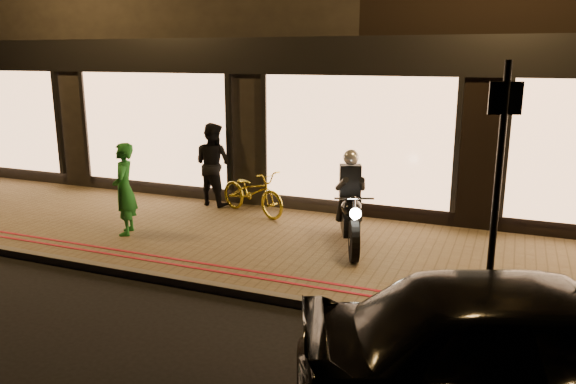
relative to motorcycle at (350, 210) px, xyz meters
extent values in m
plane|color=black|center=(-0.43, -2.23, -0.73)|extent=(90.00, 90.00, 0.00)
cube|color=brown|center=(-0.43, -0.23, -0.67)|extent=(50.00, 4.00, 0.12)
cube|color=#59544C|center=(-0.43, -2.18, -0.67)|extent=(50.00, 0.14, 0.12)
cube|color=maroon|center=(-0.43, -1.78, -0.61)|extent=(50.00, 0.06, 0.01)
cube|color=maroon|center=(-0.43, -1.58, -0.61)|extent=(50.00, 0.06, 0.01)
cube|color=black|center=(-6.43, 6.77, 3.52)|extent=(12.00, 10.00, 8.50)
cube|color=black|center=(-0.43, 1.72, 2.42)|extent=(48.00, 0.12, 0.70)
cube|color=#FFB87F|center=(-9.43, 1.71, 0.88)|extent=(3.60, 0.06, 2.38)
cube|color=#FFB87F|center=(-4.93, 1.71, 0.88)|extent=(3.60, 0.06, 2.38)
cube|color=#FFB87F|center=(-0.43, 1.71, 0.88)|extent=(3.60, 0.06, 2.38)
cylinder|color=black|center=(0.25, -0.64, -0.29)|extent=(0.34, 0.64, 0.64)
cylinder|color=black|center=(-0.22, 0.57, -0.29)|extent=(0.34, 0.64, 0.64)
cylinder|color=silver|center=(0.25, -0.64, -0.29)|extent=(0.18, 0.18, 0.14)
cylinder|color=silver|center=(-0.22, 0.57, -0.29)|extent=(0.18, 0.18, 0.14)
cube|color=black|center=(0.00, 0.01, -0.21)|extent=(0.49, 0.75, 0.30)
ellipsoid|color=black|center=(0.04, -0.11, 0.09)|extent=(0.48, 0.59, 0.29)
cube|color=black|center=(-0.11, 0.29, 0.09)|extent=(0.40, 0.59, 0.09)
cylinder|color=silver|center=(0.19, -0.50, 0.34)|extent=(0.57, 0.25, 0.03)
cylinder|color=silver|center=(0.23, -0.60, 0.01)|extent=(0.16, 0.32, 0.71)
sphere|color=white|center=(0.28, -0.73, 0.17)|extent=(0.22, 0.22, 0.17)
cylinder|color=silver|center=(-0.05, 0.47, -0.33)|extent=(0.26, 0.54, 0.07)
cube|color=black|center=(-0.07, 0.17, 0.44)|extent=(0.40, 0.33, 0.55)
sphere|color=silver|center=(-0.04, 0.11, 0.85)|extent=(0.34, 0.34, 0.26)
cylinder|color=black|center=(-0.10, -0.19, 0.47)|extent=(0.37, 0.57, 0.34)
cylinder|color=black|center=(0.20, -0.07, 0.47)|extent=(0.22, 0.60, 0.34)
cylinder|color=black|center=(-0.18, 0.08, -0.01)|extent=(0.26, 0.28, 0.46)
cylinder|color=black|center=(0.08, 0.18, -0.01)|extent=(0.13, 0.27, 0.46)
cylinder|color=black|center=(2.22, -1.98, 0.89)|extent=(0.10, 0.10, 3.00)
cube|color=black|center=(2.22, -1.98, 1.99)|extent=(0.34, 0.12, 0.35)
imported|color=gold|center=(-2.30, 1.15, -0.17)|extent=(1.79, 1.19, 0.89)
imported|color=#1D6D26|center=(-3.81, -0.81, 0.19)|extent=(0.60, 0.69, 1.60)
imported|color=black|center=(-3.37, 1.51, 0.24)|extent=(0.94, 0.80, 1.71)
imported|color=black|center=(2.74, -3.66, -0.02)|extent=(4.50, 3.11, 1.42)
camera|label=1|loc=(2.35, -8.43, 2.43)|focal=35.00mm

